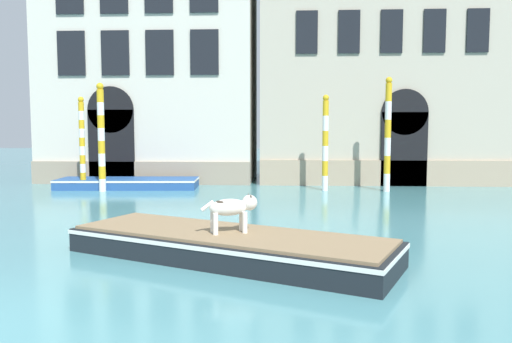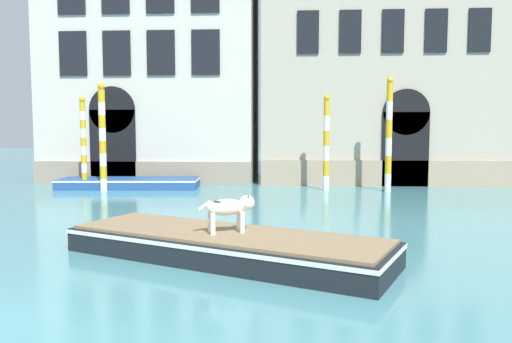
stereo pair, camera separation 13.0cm
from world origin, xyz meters
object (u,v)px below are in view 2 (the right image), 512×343
(mooring_pole_2, at_px, (389,134))
(mooring_pole_3, at_px, (102,137))
(mooring_pole_0, at_px, (326,143))
(mooring_pole_1, at_px, (83,143))
(dog_on_deck, at_px, (230,208))
(boat_moored_near_palazzo, at_px, (129,183))
(boat_foreground, at_px, (226,244))

(mooring_pole_2, xyz_separation_m, mooring_pole_3, (-11.87, -0.63, -0.12))
(mooring_pole_0, relative_size, mooring_pole_1, 1.02)
(dog_on_deck, bearing_deg, mooring_pole_2, 44.19)
(mooring_pole_0, distance_m, mooring_pole_3, 9.34)
(boat_moored_near_palazzo, xyz_separation_m, mooring_pole_2, (11.14, -0.53, 2.16))
(dog_on_deck, height_order, boat_moored_near_palazzo, dog_on_deck)
(mooring_pole_1, xyz_separation_m, mooring_pole_2, (12.87, 0.18, 0.39))
(boat_moored_near_palazzo, bearing_deg, boat_foreground, -67.38)
(mooring_pole_0, distance_m, mooring_pole_2, 2.58)
(boat_foreground, xyz_separation_m, mooring_pole_3, (-6.44, 10.50, 1.98))
(mooring_pole_1, relative_size, mooring_pole_3, 0.88)
(boat_foreground, relative_size, mooring_pole_1, 1.76)
(boat_foreground, relative_size, mooring_pole_3, 1.55)
(dog_on_deck, bearing_deg, mooring_pole_0, 55.92)
(dog_on_deck, height_order, mooring_pole_1, mooring_pole_1)
(boat_foreground, height_order, mooring_pole_2, mooring_pole_2)
(mooring_pole_0, bearing_deg, mooring_pole_2, -3.23)
(boat_foreground, xyz_separation_m, mooring_pole_1, (-7.44, 10.95, 1.71))
(mooring_pole_0, height_order, mooring_pole_3, mooring_pole_3)
(boat_foreground, relative_size, dog_on_deck, 6.30)
(dog_on_deck, xyz_separation_m, mooring_pole_0, (2.77, 11.31, 0.99))
(dog_on_deck, xyz_separation_m, boat_moored_near_palazzo, (-5.81, 11.69, -0.82))
(boat_foreground, relative_size, mooring_pole_0, 1.73)
(mooring_pole_0, height_order, mooring_pole_1, mooring_pole_0)
(boat_moored_near_palazzo, bearing_deg, mooring_pole_2, -6.20)
(boat_foreground, relative_size, boat_moored_near_palazzo, 1.13)
(boat_moored_near_palazzo, xyz_separation_m, mooring_pole_1, (-1.73, -0.71, 1.77))
(mooring_pole_2, bearing_deg, boat_foreground, -115.97)
(mooring_pole_0, xyz_separation_m, mooring_pole_1, (-10.31, -0.33, -0.04))
(dog_on_deck, xyz_separation_m, mooring_pole_1, (-7.54, 10.98, 0.95))
(dog_on_deck, relative_size, mooring_pole_1, 0.28)
(dog_on_deck, distance_m, boat_moored_near_palazzo, 13.08)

